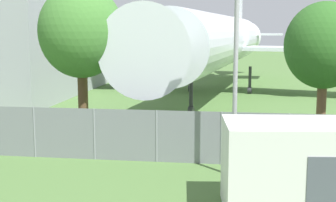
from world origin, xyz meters
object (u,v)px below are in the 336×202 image
(tree_near_hangar, at_px, (324,46))
(tree_left_of_cabin, at_px, (81,32))
(airplane, at_px, (218,42))
(portable_cabin, at_px, (291,167))

(tree_near_hangar, height_order, tree_left_of_cabin, tree_left_of_cabin)
(airplane, bearing_deg, portable_cabin, 14.41)
(portable_cabin, relative_size, tree_near_hangar, 0.63)
(portable_cabin, xyz_separation_m, tree_near_hangar, (2.07, 7.24, 3.22))
(portable_cabin, bearing_deg, tree_left_of_cabin, 133.75)
(airplane, height_order, portable_cabin, airplane)
(airplane, distance_m, tree_left_of_cabin, 18.35)
(airplane, bearing_deg, tree_left_of_cabin, -10.13)
(tree_near_hangar, bearing_deg, airplane, 106.28)
(portable_cabin, height_order, tree_left_of_cabin, tree_left_of_cabin)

